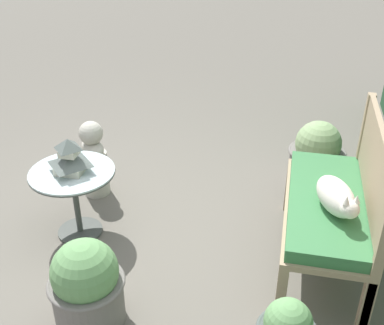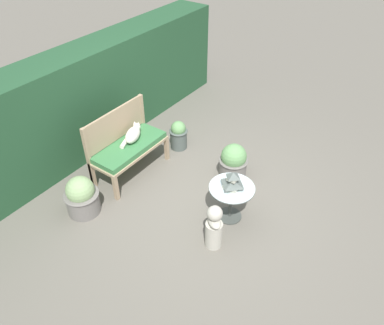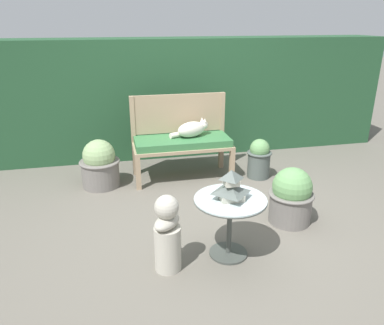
{
  "view_description": "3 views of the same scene",
  "coord_description": "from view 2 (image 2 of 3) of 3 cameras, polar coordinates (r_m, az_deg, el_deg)",
  "views": [
    {
      "loc": [
        2.6,
        0.86,
        2.31
      ],
      "look_at": [
        -0.3,
        0.23,
        0.6
      ],
      "focal_mm": 45.0,
      "sensor_mm": 36.0,
      "label": 1
    },
    {
      "loc": [
        -3.38,
        -2.28,
        3.86
      ],
      "look_at": [
        0.09,
        0.16,
        0.5
      ],
      "focal_mm": 35.0,
      "sensor_mm": 36.0,
      "label": 2
    },
    {
      "loc": [
        -1.01,
        -3.27,
        1.95
      ],
      "look_at": [
        -0.19,
        0.41,
        0.5
      ],
      "focal_mm": 35.0,
      "sensor_mm": 36.0,
      "label": 3
    }
  ],
  "objects": [
    {
      "name": "potted_plant_bench_left",
      "position": [
        5.42,
        -16.47,
        -4.99
      ],
      "size": [
        0.49,
        0.49,
        0.6
      ],
      "color": "slate",
      "rests_on": "ground"
    },
    {
      "name": "garden_bench",
      "position": [
        5.83,
        -9.45,
        2.05
      ],
      "size": [
        1.25,
        0.54,
        0.54
      ],
      "color": "tan",
      "rests_on": "ground"
    },
    {
      "name": "potted_plant_table_near",
      "position": [
        5.82,
        6.32,
        0.11
      ],
      "size": [
        0.46,
        0.46,
        0.58
      ],
      "color": "slate",
      "rests_on": "ground"
    },
    {
      "name": "foliage_hedge_back",
      "position": [
        6.44,
        -16.39,
        8.85
      ],
      "size": [
        6.4,
        0.71,
        1.7
      ],
      "primitive_type": "cube",
      "color": "#234C2D",
      "rests_on": "ground"
    },
    {
      "name": "garden_bust",
      "position": [
        4.75,
        3.38,
        -9.83
      ],
      "size": [
        0.3,
        0.31,
        0.67
      ],
      "rotation": [
        0.0,
        0.0,
        0.83
      ],
      "color": "#B7B2A3",
      "rests_on": "ground"
    },
    {
      "name": "cat",
      "position": [
        5.83,
        -9.03,
        4.25
      ],
      "size": [
        0.52,
        0.33,
        0.22
      ],
      "rotation": [
        0.0,
        0.0,
        0.38
      ],
      "color": "silver",
      "rests_on": "garden_bench"
    },
    {
      "name": "pagoda_birdhouse",
      "position": [
        4.89,
        6.2,
        -2.82
      ],
      "size": [
        0.26,
        0.26,
        0.26
      ],
      "color": "beige",
      "rests_on": "patio_table"
    },
    {
      "name": "bench_backrest",
      "position": [
        5.83,
        -11.53,
        5.09
      ],
      "size": [
        1.25,
        0.06,
        1.05
      ],
      "color": "tan",
      "rests_on": "ground"
    },
    {
      "name": "ground",
      "position": [
        5.62,
        0.85,
        -5.09
      ],
      "size": [
        30.0,
        30.0,
        0.0
      ],
      "primitive_type": "plane",
      "color": "#666056"
    },
    {
      "name": "patio_table",
      "position": [
        5.05,
        6.02,
        -4.77
      ],
      "size": [
        0.62,
        0.62,
        0.55
      ],
      "color": "#424742",
      "rests_on": "ground"
    },
    {
      "name": "potted_plant_bench_right",
      "position": [
        6.43,
        -2.07,
        4.22
      ],
      "size": [
        0.32,
        0.32,
        0.52
      ],
      "color": "#4C5651",
      "rests_on": "ground"
    }
  ]
}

